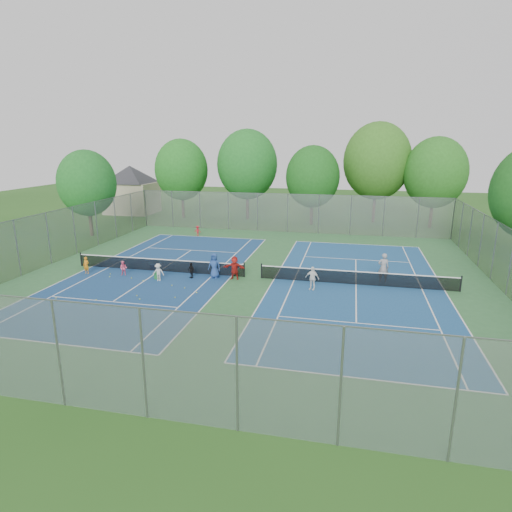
{
  "coord_description": "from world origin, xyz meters",
  "views": [
    {
      "loc": [
        6.41,
        -27.59,
        9.08
      ],
      "look_at": [
        0.0,
        1.0,
        1.3
      ],
      "focal_mm": 30.0,
      "sensor_mm": 36.0,
      "label": 1
    }
  ],
  "objects_px": {
    "net_right": "(356,278)",
    "ball_hopper": "(157,276)",
    "instructor": "(383,268)",
    "ball_crate": "(153,267)",
    "net_left": "(159,265)"
  },
  "relations": [
    {
      "from": "net_right",
      "to": "ball_crate",
      "type": "relative_size",
      "value": 32.51
    },
    {
      "from": "net_right",
      "to": "instructor",
      "type": "relative_size",
      "value": 6.47
    },
    {
      "from": "net_right",
      "to": "instructor",
      "type": "bearing_deg",
      "value": 30.66
    },
    {
      "from": "ball_crate",
      "to": "ball_hopper",
      "type": "distance_m",
      "value": 2.62
    },
    {
      "from": "net_left",
      "to": "ball_hopper",
      "type": "distance_m",
      "value": 1.88
    },
    {
      "from": "net_left",
      "to": "net_right",
      "type": "bearing_deg",
      "value": 0.0
    },
    {
      "from": "net_left",
      "to": "ball_crate",
      "type": "xyz_separation_m",
      "value": [
        -0.73,
        0.48,
        -0.29
      ]
    },
    {
      "from": "net_left",
      "to": "net_right",
      "type": "height_order",
      "value": "same"
    },
    {
      "from": "ball_hopper",
      "to": "instructor",
      "type": "bearing_deg",
      "value": 10.46
    },
    {
      "from": "ball_hopper",
      "to": "instructor",
      "type": "xyz_separation_m",
      "value": [
        15.11,
        2.79,
        0.74
      ]
    },
    {
      "from": "net_left",
      "to": "net_right",
      "type": "distance_m",
      "value": 14.0
    },
    {
      "from": "ball_crate",
      "to": "instructor",
      "type": "relative_size",
      "value": 0.2
    },
    {
      "from": "instructor",
      "to": "ball_hopper",
      "type": "bearing_deg",
      "value": 7.16
    },
    {
      "from": "net_left",
      "to": "net_right",
      "type": "xyz_separation_m",
      "value": [
        14.0,
        0.0,
        0.0
      ]
    },
    {
      "from": "net_right",
      "to": "ball_hopper",
      "type": "height_order",
      "value": "net_right"
    }
  ]
}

